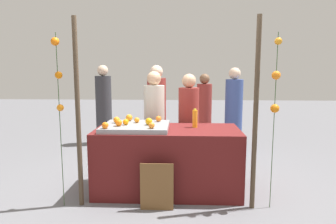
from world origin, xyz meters
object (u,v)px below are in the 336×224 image
(stall_counter, at_px, (168,160))
(vendor_right, at_px, (189,128))
(vendor_left, at_px, (154,126))
(juice_bottle, at_px, (195,119))
(orange_0, at_px, (137,120))
(orange_1, at_px, (158,119))
(chalkboard_sign, at_px, (157,187))

(stall_counter, height_order, vendor_right, vendor_right)
(stall_counter, bearing_deg, vendor_left, 108.14)
(stall_counter, relative_size, juice_bottle, 7.52)
(stall_counter, height_order, vendor_left, vendor_left)
(juice_bottle, distance_m, vendor_left, 0.89)
(orange_0, height_order, juice_bottle, juice_bottle)
(orange_1, height_order, chalkboard_sign, orange_1)
(juice_bottle, relative_size, chalkboard_sign, 0.44)
(juice_bottle, xyz_separation_m, chalkboard_sign, (-0.46, -0.69, -0.70))
(stall_counter, relative_size, orange_0, 26.11)
(stall_counter, height_order, chalkboard_sign, stall_counter)
(orange_1, height_order, vendor_right, vendor_right)
(orange_0, bearing_deg, orange_1, 19.99)
(chalkboard_sign, height_order, vendor_left, vendor_left)
(vendor_left, height_order, vendor_right, vendor_left)
(orange_0, distance_m, vendor_left, 0.70)
(orange_0, bearing_deg, chalkboard_sign, -64.14)
(juice_bottle, height_order, vendor_right, vendor_right)
(stall_counter, distance_m, vendor_right, 0.80)
(orange_0, relative_size, vendor_right, 0.05)
(stall_counter, height_order, juice_bottle, juice_bottle)
(stall_counter, relative_size, chalkboard_sign, 3.30)
(chalkboard_sign, distance_m, vendor_right, 1.39)
(stall_counter, distance_m, orange_1, 0.57)
(orange_0, distance_m, vendor_right, 0.95)
(vendor_left, bearing_deg, orange_1, -78.82)
(orange_0, height_order, vendor_left, vendor_left)
(chalkboard_sign, distance_m, vendor_left, 1.39)
(juice_bottle, distance_m, vendor_right, 0.62)
(orange_0, relative_size, orange_1, 0.90)
(orange_1, bearing_deg, stall_counter, -55.17)
(orange_0, relative_size, juice_bottle, 0.29)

